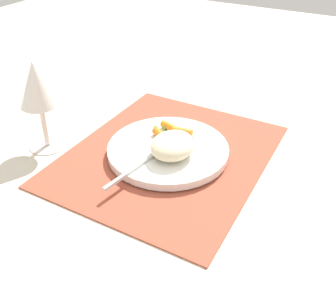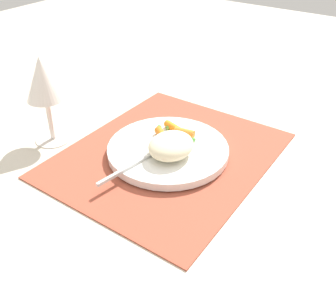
{
  "view_description": "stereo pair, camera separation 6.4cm",
  "coord_description": "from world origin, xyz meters",
  "px_view_note": "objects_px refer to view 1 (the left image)",
  "views": [
    {
      "loc": [
        -0.55,
        -0.3,
        0.43
      ],
      "look_at": [
        0.0,
        0.0,
        0.03
      ],
      "focal_mm": 41.84,
      "sensor_mm": 36.0,
      "label": 1
    },
    {
      "loc": [
        -0.51,
        -0.36,
        0.43
      ],
      "look_at": [
        0.0,
        0.0,
        0.03
      ],
      "focal_mm": 41.84,
      "sensor_mm": 36.0,
      "label": 2
    }
  ],
  "objects_px": {
    "rice_mound": "(173,145)",
    "fork": "(153,156)",
    "plate": "(168,150)",
    "carrot_portion": "(171,135)",
    "wine_glass": "(37,87)"
  },
  "relations": [
    {
      "from": "carrot_portion",
      "to": "wine_glass",
      "type": "height_order",
      "value": "wine_glass"
    },
    {
      "from": "plate",
      "to": "carrot_portion",
      "type": "xyz_separation_m",
      "value": [
        0.03,
        0.01,
        0.01
      ]
    },
    {
      "from": "carrot_portion",
      "to": "fork",
      "type": "distance_m",
      "value": 0.07
    },
    {
      "from": "rice_mound",
      "to": "carrot_portion",
      "type": "distance_m",
      "value": 0.06
    },
    {
      "from": "fork",
      "to": "rice_mound",
      "type": "bearing_deg",
      "value": -49.09
    },
    {
      "from": "rice_mound",
      "to": "fork",
      "type": "relative_size",
      "value": 0.45
    },
    {
      "from": "rice_mound",
      "to": "fork",
      "type": "bearing_deg",
      "value": 130.91
    },
    {
      "from": "rice_mound",
      "to": "fork",
      "type": "height_order",
      "value": "rice_mound"
    },
    {
      "from": "fork",
      "to": "carrot_portion",
      "type": "bearing_deg",
      "value": 1.23
    },
    {
      "from": "carrot_portion",
      "to": "fork",
      "type": "bearing_deg",
      "value": -178.77
    },
    {
      "from": "fork",
      "to": "wine_glass",
      "type": "height_order",
      "value": "wine_glass"
    },
    {
      "from": "rice_mound",
      "to": "plate",
      "type": "bearing_deg",
      "value": 45.78
    },
    {
      "from": "plate",
      "to": "carrot_portion",
      "type": "bearing_deg",
      "value": 18.11
    },
    {
      "from": "plate",
      "to": "carrot_portion",
      "type": "height_order",
      "value": "carrot_portion"
    },
    {
      "from": "plate",
      "to": "rice_mound",
      "type": "height_order",
      "value": "rice_mound"
    }
  ]
}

